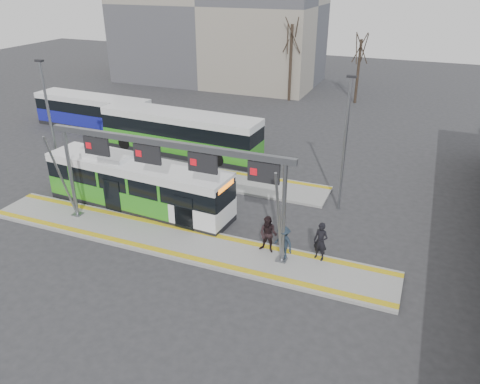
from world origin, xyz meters
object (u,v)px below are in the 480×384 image
(passenger_a, at_px, (321,241))
(passenger_b, at_px, (268,234))
(passenger_c, at_px, (283,243))
(gantry, at_px, (168,162))
(hero_bus, at_px, (138,185))

(passenger_a, xyz_separation_m, passenger_b, (-2.49, -0.30, -0.01))
(passenger_a, distance_m, passenger_b, 2.51)
(passenger_b, xyz_separation_m, passenger_c, (0.86, -0.32, -0.08))
(gantry, height_order, passenger_b, gantry)
(passenger_c, bearing_deg, passenger_a, 49.89)
(gantry, distance_m, hero_bus, 5.14)
(passenger_c, bearing_deg, hero_bus, -163.70)
(gantry, bearing_deg, passenger_a, 6.45)
(passenger_a, height_order, passenger_b, passenger_a)
(gantry, relative_size, passenger_b, 6.92)
(passenger_b, distance_m, passenger_c, 0.92)
(passenger_c, bearing_deg, gantry, -148.76)
(gantry, relative_size, hero_bus, 1.13)
(hero_bus, bearing_deg, passenger_c, -9.00)
(passenger_a, height_order, passenger_c, passenger_a)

